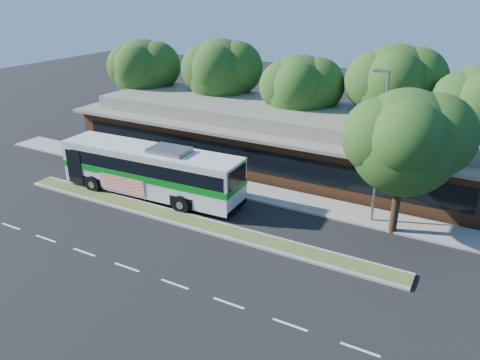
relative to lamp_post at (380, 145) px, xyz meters
The scene contains 13 objects.
ground 12.31m from the lamp_post, 147.90° to the right, with size 120.00×120.00×0.00m, color black.
median_strip 12.00m from the lamp_post, 150.55° to the right, with size 26.00×1.10×0.15m, color #485424.
sidewalk 10.73m from the lamp_post, behind, with size 44.00×2.60×0.12m, color gray.
parking_lot 28.28m from the lamp_post, behind, with size 14.00×12.00×0.01m, color black.
plaza_building 12.17m from the lamp_post, 143.84° to the left, with size 33.20×11.20×4.45m.
lamp_post is the anchor object (origin of this frame).
tree_bg_a 25.84m from the lamp_post, 159.27° to the left, with size 6.47×5.80×8.63m.
tree_bg_b 19.10m from the lamp_post, 147.83° to the left, with size 6.69×6.00×9.00m.
tree_bg_c 12.27m from the lamp_post, 131.77° to the left, with size 6.24×5.60×8.26m.
tree_bg_d 10.32m from the lamp_post, 96.28° to the left, with size 6.91×6.20×9.37m.
transit_bus 14.62m from the lamp_post, 166.35° to the right, with size 13.09×3.43×3.64m.
sedan 21.83m from the lamp_post, behind, with size 2.13×5.24×1.52m, color #9EA1A4.
sidewalk_tree 2.06m from the lamp_post, 16.75° to the right, with size 6.51×5.84×8.37m.
Camera 1 is at (14.81, -19.89, 13.31)m, focal length 35.00 mm.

